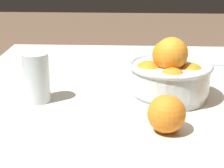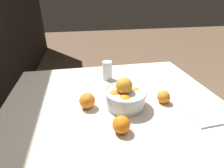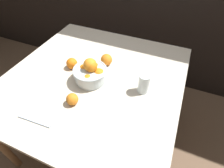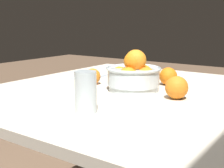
{
  "view_description": "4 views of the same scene",
  "coord_description": "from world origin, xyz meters",
  "views": [
    {
      "loc": [
        0.1,
        0.87,
        1.12
      ],
      "look_at": [
        0.15,
        -0.02,
        0.8
      ],
      "focal_mm": 60.0,
      "sensor_mm": 36.0,
      "label": 1
    },
    {
      "loc": [
        -0.73,
        0.17,
        1.28
      ],
      "look_at": [
        0.18,
        -0.01,
        0.8
      ],
      "focal_mm": 28.0,
      "sensor_mm": 36.0,
      "label": 2
    },
    {
      "loc": [
        0.45,
        -0.75,
        1.54
      ],
      "look_at": [
        0.16,
        -0.06,
        0.79
      ],
      "focal_mm": 28.0,
      "sensor_mm": 36.0,
      "label": 3
    },
    {
      "loc": [
        1.03,
        0.58,
        1.03
      ],
      "look_at": [
        0.21,
        -0.0,
        0.82
      ],
      "focal_mm": 50.0,
      "sensor_mm": 36.0,
      "label": 4
    }
  ],
  "objects": [
    {
      "name": "napkin",
      "position": [
        -0.13,
        -0.38,
        0.76
      ],
      "size": [
        0.21,
        0.14,
        0.01
      ],
      "primitive_type": "cube",
      "rotation": [
        0.0,
        0.0,
        0.05
      ],
      "color": "silver",
      "rests_on": "dining_table"
    },
    {
      "name": "dining_table",
      "position": [
        0.0,
        0.0,
        0.68
      ],
      "size": [
        1.14,
        1.18,
        0.75
      ],
      "color": "beige",
      "rests_on": "ground_plane"
    },
    {
      "name": "orange_loose_near_bowl",
      "position": [
        0.02,
        0.15,
        0.79
      ],
      "size": [
        0.08,
        0.08,
        0.08
      ],
      "primitive_type": "sphere",
      "color": "orange",
      "rests_on": "dining_table"
    },
    {
      "name": "orange_loose_front",
      "position": [
        -0.18,
        0.02,
        0.79
      ],
      "size": [
        0.08,
        0.08,
        0.08
      ],
      "primitive_type": "sphere",
      "color": "orange",
      "rests_on": "dining_table"
    },
    {
      "name": "orange_loose_aside",
      "position": [
        -0.01,
        -0.25,
        0.79
      ],
      "size": [
        0.07,
        0.07,
        0.07
      ],
      "primitive_type": "sphere",
      "color": "orange",
      "rests_on": "dining_table"
    },
    {
      "name": "fruit_bowl",
      "position": [
        0.0,
        -0.04,
        0.82
      ],
      "size": [
        0.22,
        0.22,
        0.16
      ],
      "color": "silver",
      "rests_on": "dining_table"
    },
    {
      "name": "juice_glass",
      "position": [
        0.34,
        -0.01,
        0.81
      ],
      "size": [
        0.07,
        0.07,
        0.13
      ],
      "color": "#F4A314",
      "rests_on": "dining_table"
    }
  ]
}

